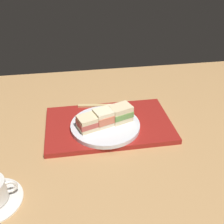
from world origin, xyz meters
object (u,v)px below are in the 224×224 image
at_px(sandwich_near, 121,113).
at_px(sandwich_middle, 105,117).
at_px(chopsticks_pair, 103,106).
at_px(sandwich_plate, 105,126).
at_px(sandwich_far, 89,123).

bearing_deg(sandwich_near, sandwich_middle, 17.46).
bearing_deg(sandwich_near, chopsticks_pair, -70.00).
xyz_separation_m(sandwich_plate, sandwich_far, (0.05, 0.02, 0.03)).
height_order(sandwich_plate, chopsticks_pair, sandwich_plate).
bearing_deg(chopsticks_pair, sandwich_middle, 84.99).
height_order(sandwich_plate, sandwich_middle, sandwich_middle).
distance_m(sandwich_plate, sandwich_middle, 0.03).
relative_size(sandwich_plate, chopsticks_pair, 1.21).
height_order(sandwich_near, chopsticks_pair, sandwich_near).
relative_size(sandwich_middle, chopsticks_pair, 0.45).
bearing_deg(sandwich_far, chopsticks_pair, -113.61).
bearing_deg(sandwich_near, sandwich_far, 17.46).
height_order(sandwich_far, chopsticks_pair, sandwich_far).
height_order(sandwich_plate, sandwich_near, sandwich_near).
relative_size(sandwich_near, sandwich_middle, 0.98).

